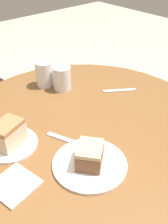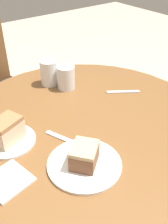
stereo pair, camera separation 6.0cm
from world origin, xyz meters
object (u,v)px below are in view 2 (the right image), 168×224
at_px(plate_far, 9,141).
at_px(glass_water, 66,79).
at_px(plate_near, 84,164).
at_px(cake_slice_far, 7,130).
at_px(cake_slice_near, 84,155).
at_px(glass_lemonade, 49,74).

xyz_separation_m(plate_far, glass_water, (0.39, 0.20, 0.05)).
bearing_deg(plate_near, cake_slice_far, 119.58).
bearing_deg(cake_slice_near, plate_far, 119.58).
height_order(plate_near, cake_slice_far, cake_slice_far).
bearing_deg(glass_water, glass_lemonade, 116.97).
relative_size(plate_far, cake_slice_far, 1.51).
distance_m(plate_far, cake_slice_near, 0.30).
xyz_separation_m(plate_far, cake_slice_near, (0.15, -0.26, 0.04)).
relative_size(cake_slice_far, glass_water, 1.14).
relative_size(plate_far, cake_slice_near, 1.56).
bearing_deg(cake_slice_far, cake_slice_near, -60.42).
height_order(glass_lemonade, glass_water, glass_lemonade).
distance_m(cake_slice_near, glass_lemonade, 0.57).
bearing_deg(glass_lemonade, cake_slice_far, -140.61).
height_order(cake_slice_far, glass_lemonade, glass_lemonade).
xyz_separation_m(glass_lemonade, glass_water, (0.04, -0.08, -0.00)).
distance_m(cake_slice_far, glass_water, 0.43).
distance_m(plate_near, cake_slice_near, 0.04).
distance_m(plate_far, glass_water, 0.44).
relative_size(plate_far, glass_lemonade, 1.57).
bearing_deg(glass_lemonade, glass_water, -63.03).
distance_m(glass_lemonade, glass_water, 0.09).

